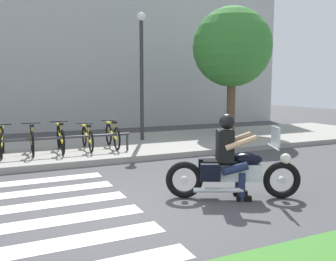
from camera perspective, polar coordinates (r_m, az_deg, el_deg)
name	(u,v)px	position (r m, az deg, el deg)	size (l,w,h in m)	color
ground_plane	(124,211)	(5.67, -6.91, -12.47)	(48.00, 48.00, 0.00)	#424244
sidewalk	(65,150)	(10.85, -16.04, -2.91)	(24.00, 4.40, 0.15)	gray
crosswalk_stripe_1	(52,245)	(4.71, -17.81, -16.89)	(2.80, 0.40, 0.01)	white
crosswalk_stripe_2	(45,223)	(5.45, -18.93, -13.59)	(2.80, 0.40, 0.01)	white
crosswalk_stripe_3	(39,205)	(6.20, -19.76, -11.09)	(2.80, 0.40, 0.01)	white
crosswalk_stripe_4	(34,192)	(6.97, -20.40, -9.13)	(2.80, 0.40, 0.01)	white
crosswalk_stripe_5	(30,182)	(7.74, -20.91, -7.56)	(2.80, 0.40, 0.01)	white
motorcycle	(234,172)	(6.21, 10.36, -6.43)	(2.10, 1.12, 1.22)	black
rider	(230,150)	(6.12, 9.71, -3.10)	(0.76, 0.70, 1.44)	black
bicycle_1	(2,142)	(9.95, -24.79, -1.65)	(0.48, 1.60, 0.78)	black
bicycle_2	(32,140)	(9.98, -20.68, -1.42)	(0.48, 1.61, 0.78)	black
bicycle_3	(61,138)	(10.06, -16.61, -1.17)	(0.48, 1.69, 0.80)	black
bicycle_4	(87,138)	(10.19, -12.62, -1.12)	(0.48, 1.67, 0.71)	black
bicycle_5	(113,135)	(10.36, -8.76, -0.77)	(0.48, 1.63, 0.78)	black
bike_rack	(49,140)	(9.46, -18.27, -1.38)	(4.18, 0.07, 0.49)	#333338
street_lamp	(142,65)	(11.77, -4.20, 10.23)	(0.28, 0.28, 4.22)	#2D2D33
tree_near_rack	(232,47)	(13.97, 10.09, 12.79)	(2.95, 2.95, 4.82)	brown
building_backdrop	(39,43)	(16.46, -19.73, 12.87)	(24.00, 1.20, 7.39)	#B0B0B0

